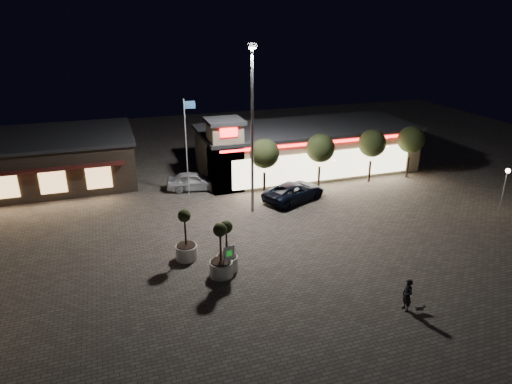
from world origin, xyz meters
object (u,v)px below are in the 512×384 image
object	(u,v)px
pickup_truck	(294,191)
pedestrian	(407,295)
planter_left	(186,244)
white_sedan	(194,181)
valet_sign	(229,256)
planter_mid	(221,260)

from	to	relation	value
pickup_truck	pedestrian	distance (m)	15.43
pickup_truck	planter_left	size ratio (longest dim) A/B	1.66
pickup_truck	pedestrian	size ratio (longest dim) A/B	3.10
planter_left	white_sedan	bearing A→B (deg)	76.72
pickup_truck	white_sedan	size ratio (longest dim) A/B	1.19
white_sedan	planter_left	world-z (taller)	planter_left
planter_left	valet_sign	size ratio (longest dim) A/B	1.63
pedestrian	planter_mid	size ratio (longest dim) A/B	0.53
pickup_truck	valet_sign	world-z (taller)	valet_sign
valet_sign	pickup_truck	bearing A→B (deg)	50.19
pedestrian	planter_mid	world-z (taller)	planter_mid
white_sedan	planter_left	size ratio (longest dim) A/B	1.40
planter_mid	pedestrian	bearing A→B (deg)	-37.14
white_sedan	valet_sign	size ratio (longest dim) A/B	2.27
planter_left	valet_sign	xyz separation A→B (m)	(1.95, -2.95, 0.40)
pedestrian	white_sedan	bearing A→B (deg)	-159.81
pickup_truck	planter_mid	xyz separation A→B (m)	(-8.43, -9.25, 0.27)
white_sedan	planter_left	xyz separation A→B (m)	(-2.74, -11.63, 0.23)
pickup_truck	pedestrian	xyz separation A→B (m)	(-0.28, -15.43, 0.12)
white_sedan	pedestrian	size ratio (longest dim) A/B	2.61
pickup_truck	planter_mid	bearing A→B (deg)	114.42
pedestrian	planter_left	size ratio (longest dim) A/B	0.53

